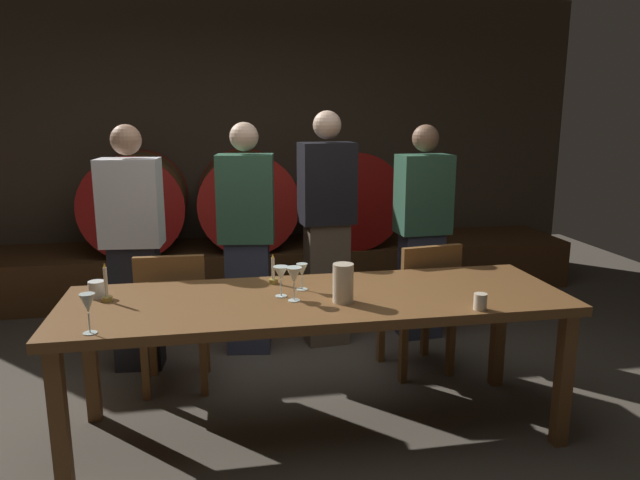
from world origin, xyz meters
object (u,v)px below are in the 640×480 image
at_px(wine_barrel_center, 246,199).
at_px(cup_right, 480,302).
at_px(guest_center_left, 247,238).
at_px(wine_barrel_right, 347,197).
at_px(cup_left, 97,289).
at_px(wine_barrel_left, 136,202).
at_px(guest_far_right, 422,232).
at_px(wine_glass_center_right, 294,276).
at_px(chair_right, 422,302).
at_px(wine_glass_far_left, 88,305).
at_px(wine_glass_center_left, 281,274).
at_px(guest_center_right, 327,228).
at_px(wine_glass_far_right, 302,271).
at_px(pitcher, 343,283).
at_px(candle_left, 106,291).
at_px(dining_table, 318,309).
at_px(chair_left, 174,315).
at_px(guest_far_left, 133,248).
at_px(candle_right, 273,276).

relative_size(wine_barrel_center, cup_right, 11.18).
bearing_deg(wine_barrel_center, guest_center_left, -93.47).
xyz_separation_m(wine_barrel_center, wine_barrel_right, (0.96, 0.00, 0.00)).
relative_size(wine_barrel_center, cup_left, 10.35).
relative_size(wine_barrel_left, guest_far_right, 0.56).
height_order(wine_barrel_right, wine_glass_center_right, wine_barrel_right).
distance_m(chair_right, cup_right, 1.00).
relative_size(wine_glass_center_right, cup_right, 2.18).
bearing_deg(cup_left, wine_glass_far_left, -83.40).
relative_size(wine_barrel_left, wine_glass_center_left, 5.61).
relative_size(guest_far_right, wine_glass_far_left, 9.01).
distance_m(chair_right, wine_glass_center_left, 1.20).
height_order(chair_right, guest_center_right, guest_center_right).
bearing_deg(wine_glass_far_left, guest_far_right, 37.21).
height_order(wine_glass_far_right, cup_left, wine_glass_far_right).
height_order(wine_barrel_right, pitcher, wine_barrel_right).
bearing_deg(pitcher, wine_glass_center_right, 165.73).
relative_size(wine_barrel_right, cup_right, 11.18).
height_order(candle_left, wine_glass_center_right, candle_left).
height_order(candle_left, wine_glass_far_right, candle_left).
bearing_deg(guest_center_left, cup_left, 58.89).
relative_size(chair_right, wine_glass_far_left, 4.97).
relative_size(dining_table, wine_glass_center_left, 16.21).
height_order(chair_left, wine_glass_center_right, wine_glass_center_right).
height_order(guest_far_left, cup_left, guest_far_left).
xyz_separation_m(guest_far_left, wine_glass_far_right, (0.97, -0.91, 0.04)).
xyz_separation_m(candle_right, wine_glass_center_left, (0.01, -0.24, 0.08)).
bearing_deg(wine_glass_center_left, wine_barrel_left, 111.12).
distance_m(chair_left, guest_far_left, 0.58).
relative_size(wine_barrel_right, guest_center_left, 0.55).
distance_m(wine_barrel_left, guest_far_right, 2.60).
xyz_separation_m(dining_table, wine_glass_far_right, (-0.06, 0.12, 0.17)).
relative_size(guest_far_right, wine_glass_center_left, 10.07).
height_order(wine_barrel_right, wine_glass_far_left, wine_barrel_right).
height_order(candle_left, cup_left, candle_left).
bearing_deg(wine_glass_far_right, cup_left, 176.82).
xyz_separation_m(wine_barrel_left, wine_glass_far_left, (0.14, -2.95, 0.01)).
relative_size(guest_far_right, candle_left, 8.01).
height_order(chair_left, candle_left, candle_left).
relative_size(guest_center_left, wine_glass_far_left, 9.14).
bearing_deg(wine_barrel_center, candle_left, -108.63).
distance_m(guest_center_left, wine_glass_center_right, 1.25).
height_order(guest_center_right, wine_glass_center_left, guest_center_right).
relative_size(chair_right, guest_center_right, 0.52).
bearing_deg(wine_glass_far_left, candle_right, 35.30).
bearing_deg(wine_glass_center_right, chair_left, 132.97).
bearing_deg(guest_far_left, candle_right, 142.87).
height_order(guest_far_left, cup_right, guest_far_left).
bearing_deg(wine_barrel_left, pitcher, -64.69).
distance_m(guest_far_right, cup_left, 2.36).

